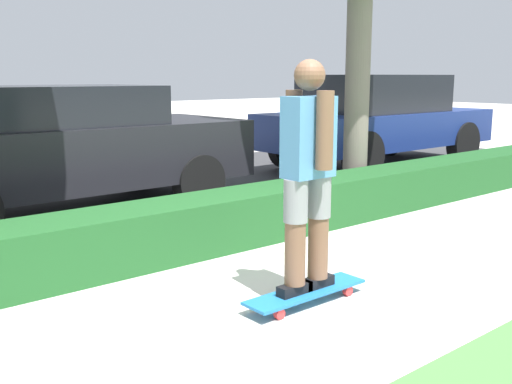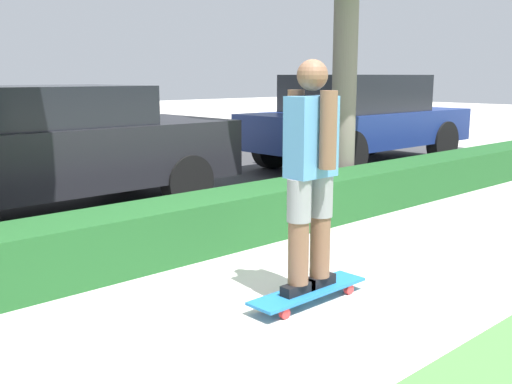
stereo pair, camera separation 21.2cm
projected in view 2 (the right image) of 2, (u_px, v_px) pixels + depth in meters
The scene contains 7 objects.
ground_plane at pixel (315, 305), 4.09m from camera, with size 60.00×60.00×0.00m, color beige.
street_asphalt at pixel (51, 207), 7.12m from camera, with size 18.58×5.00×0.01m.
hedge_row at pixel (178, 229), 5.20m from camera, with size 18.58×0.60×0.48m.
skateboard at pixel (309, 292), 4.13m from camera, with size 0.97×0.24×0.09m.
skater_person at pixel (311, 171), 3.97m from camera, with size 0.48×0.40×1.55m.
parked_car_middle at pixel (48, 147), 6.67m from camera, with size 4.18×1.80×1.44m.
parked_car_rear at pixel (359, 118), 10.33m from camera, with size 4.38×1.85×1.56m.
Camera 2 is at (-2.92, -2.56, 1.54)m, focal length 42.00 mm.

